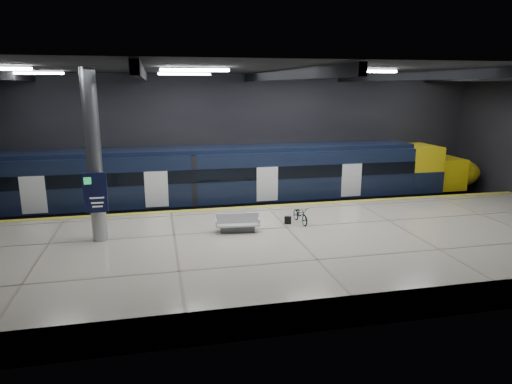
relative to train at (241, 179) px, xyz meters
name	(u,v)px	position (x,y,z in m)	size (l,w,h in m)	color
ground	(281,243)	(0.87, -5.50, -2.06)	(30.00, 30.00, 0.00)	black
room_shell	(282,122)	(0.86, -5.49, 3.66)	(30.10, 16.10, 8.05)	black
platform	(297,250)	(0.87, -8.00, -1.51)	(30.00, 11.00, 1.10)	beige
safety_strip	(267,206)	(0.87, -2.75, -0.95)	(30.00, 0.40, 0.01)	gold
rails	(256,211)	(0.87, 0.00, -1.98)	(30.00, 1.52, 0.16)	gray
train	(241,179)	(0.00, 0.00, 0.00)	(29.40, 2.84, 3.79)	black
bench	(237,225)	(-1.42, -6.64, -0.66)	(1.97, 0.96, 0.84)	#595B60
bicycle	(300,215)	(1.66, -6.00, -0.56)	(0.53, 1.52, 0.80)	#99999E
pannier_bag	(288,220)	(1.06, -6.00, -0.78)	(0.30, 0.18, 0.35)	black
info_column	(94,159)	(-7.13, -6.52, 2.40)	(0.90, 0.78, 6.90)	#9EA0A5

